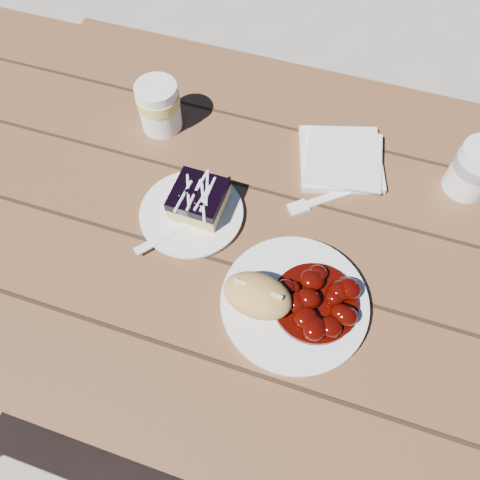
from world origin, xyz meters
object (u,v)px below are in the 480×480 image
(bread_roll, at_px, (258,296))
(coffee_cup, at_px, (475,169))
(blueberry_cake, at_px, (199,199))
(picnic_table, at_px, (292,280))
(main_plate, at_px, (294,303))
(second_cup, at_px, (159,107))
(dessert_plate, at_px, (192,214))

(bread_roll, xyz_separation_m, coffee_cup, (0.29, 0.34, 0.01))
(blueberry_cake, bearing_deg, picnic_table, -0.67)
(main_plate, distance_m, bread_roll, 0.07)
(main_plate, xyz_separation_m, blueberry_cake, (-0.20, 0.12, 0.03))
(main_plate, relative_size, coffee_cup, 2.30)
(second_cup, bearing_deg, blueberry_cake, -49.74)
(dessert_plate, height_order, blueberry_cake, blueberry_cake)
(main_plate, relative_size, blueberry_cake, 2.57)
(coffee_cup, bearing_deg, dessert_plate, -154.70)
(blueberry_cake, bearing_deg, dessert_plate, -122.64)
(blueberry_cake, distance_m, coffee_cup, 0.48)
(picnic_table, height_order, bread_roll, bread_roll)
(blueberry_cake, height_order, second_cup, second_cup)
(main_plate, distance_m, blueberry_cake, 0.24)
(main_plate, distance_m, dessert_plate, 0.24)
(bread_roll, relative_size, blueberry_cake, 1.22)
(bread_roll, relative_size, coffee_cup, 1.09)
(dessert_plate, xyz_separation_m, second_cup, (-0.13, 0.18, 0.04))
(bread_roll, distance_m, blueberry_cake, 0.21)
(second_cup, bearing_deg, bread_roll, -46.89)
(picnic_table, relative_size, coffee_cup, 20.43)
(blueberry_cake, bearing_deg, bread_roll, -42.84)
(picnic_table, height_order, main_plate, main_plate)
(coffee_cup, bearing_deg, bread_roll, -130.48)
(picnic_table, bearing_deg, coffee_cup, 38.63)
(main_plate, relative_size, dessert_plate, 1.29)
(dessert_plate, bearing_deg, picnic_table, 2.77)
(dessert_plate, bearing_deg, main_plate, -26.81)
(second_cup, bearing_deg, picnic_table, -27.78)
(bread_roll, relative_size, second_cup, 1.09)
(main_plate, distance_m, second_cup, 0.45)
(picnic_table, bearing_deg, second_cup, 152.22)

